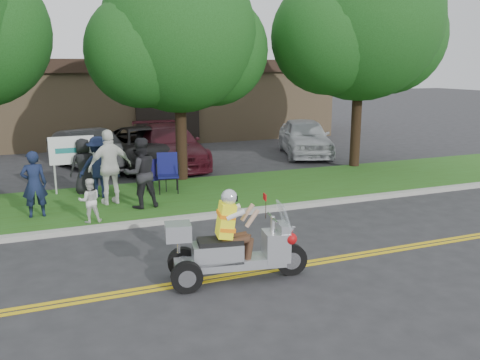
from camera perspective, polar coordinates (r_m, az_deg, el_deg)
name	(u,v)px	position (r m, az deg, el deg)	size (l,w,h in m)	color
ground	(258,261)	(10.02, 1.99, -9.04)	(120.00, 120.00, 0.00)	#28282B
centerline_near	(270,271)	(9.53, 3.42, -10.20)	(60.00, 0.10, 0.01)	gold
centerline_far	(267,268)	(9.66, 3.01, -9.86)	(60.00, 0.10, 0.01)	gold
curb	(208,216)	(12.69, -3.62, -4.03)	(60.00, 0.25, 0.12)	#A8A89E
grass_verge	(184,196)	(14.67, -6.27, -1.79)	(60.00, 4.00, 0.10)	#2C5416
commercial_building	(149,98)	(28.12, -10.17, 9.07)	(18.00, 8.20, 4.00)	#9E7F5B
tree_mid	(180,42)	(16.33, -6.74, 15.18)	(5.88, 4.80, 7.05)	#332114
tree_right	(362,27)	(18.99, 13.52, 16.36)	(6.86, 5.60, 8.07)	#332114
business_sign	(72,153)	(15.32, -18.35, 2.85)	(1.25, 0.06, 1.75)	silver
trike_scooter	(231,249)	(8.96, -0.99, -7.75)	(2.54, 1.02, 1.66)	black
lawn_chair_a	(168,170)	(14.92, -8.12, 1.11)	(0.70, 0.72, 1.13)	black
lawn_chair_b	(154,174)	(15.07, -9.60, 0.72)	(0.60, 0.61, 0.92)	black
spectator_adult_left	(34,184)	(13.22, -22.11, -0.42)	(0.59, 0.39, 1.63)	#161F3D
spectator_adult_mid	(141,173)	(13.28, -11.09, 0.77)	(0.89, 0.69, 1.82)	black
spectator_adult_right	(110,167)	(13.81, -14.37, 1.42)	(1.17, 0.49, 1.99)	white
spectator_chair_a	(99,167)	(14.63, -15.56, 1.42)	(1.11, 0.64, 1.71)	#151D3C
spectator_chair_b	(84,166)	(15.23, -17.12, 1.53)	(0.78, 0.51, 1.60)	black
child_right	(90,200)	(12.39, -16.53, -2.22)	(0.51, 0.40, 1.05)	silver
parked_car_left	(91,150)	(19.31, -16.39, 3.27)	(1.50, 4.32, 1.42)	#303032
parked_car_mid	(146,147)	(19.28, -10.49, 3.64)	(2.45, 5.31, 1.47)	black
parked_car_right	(169,146)	(19.36, -8.00, 3.83)	(2.12, 5.22, 1.52)	#430F19
parked_car_far_right	(305,137)	(21.59, 7.28, 4.82)	(1.84, 4.57, 1.56)	#BABEC2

